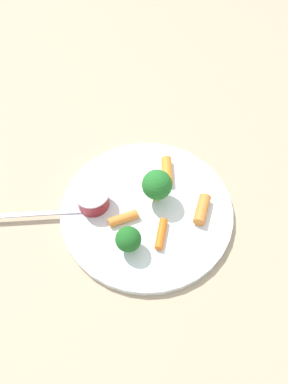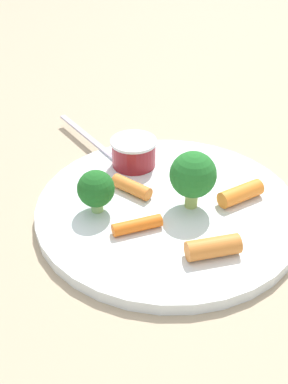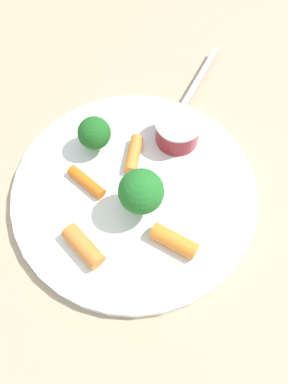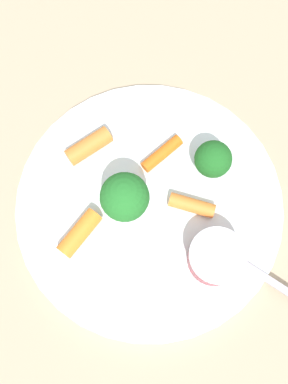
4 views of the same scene
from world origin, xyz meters
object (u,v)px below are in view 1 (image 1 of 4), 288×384
object	(u,v)px
carrot_stick_0	(167,170)
fork	(49,213)
broccoli_floret_0	(128,239)
carrot_stick_3	(124,219)
plate	(147,210)
carrot_stick_1	(161,234)
carrot_stick_2	(202,209)
sauce_cup	(93,198)
broccoli_floret_1	(157,185)

from	to	relation	value
carrot_stick_0	fork	size ratio (longest dim) A/B	0.31
broccoli_floret_0	carrot_stick_3	bearing A→B (deg)	69.50
broccoli_floret_0	fork	xyz separation A→B (m)	(-0.07, 0.11, -0.02)
plate	carrot_stick_0	bearing A→B (deg)	31.66
carrot_stick_1	carrot_stick_3	world-z (taller)	carrot_stick_3
carrot_stick_0	broccoli_floret_0	bearing A→B (deg)	-145.90
broccoli_floret_0	carrot_stick_1	size ratio (longest dim) A/B	0.94
carrot_stick_1	carrot_stick_3	bearing A→B (deg)	124.10
plate	broccoli_floret_0	xyz separation A→B (m)	(-0.06, -0.04, 0.03)
broccoli_floret_0	carrot_stick_0	distance (m)	0.14
carrot_stick_2	fork	size ratio (longest dim) A/B	0.31
sauce_cup	broccoli_floret_1	world-z (taller)	broccoli_floret_1
sauce_cup	carrot_stick_1	world-z (taller)	sauce_cup
sauce_cup	broccoli_floret_1	bearing A→B (deg)	-25.84
fork	carrot_stick_2	bearing A→B (deg)	-31.34
carrot_stick_0	fork	bearing A→B (deg)	170.89
plate	carrot_stick_0	xyz separation A→B (m)	(0.06, 0.04, 0.01)
fork	carrot_stick_0	bearing A→B (deg)	-9.11
fork	plate	bearing A→B (deg)	-28.07
carrot_stick_2	carrot_stick_0	bearing A→B (deg)	92.41
plate	broccoli_floret_0	bearing A→B (deg)	-143.34
plate	fork	size ratio (longest dim) A/B	1.72
broccoli_floret_0	carrot_stick_1	xyz separation A→B (m)	(0.05, -0.01, -0.02)
broccoli_floret_1	carrot_stick_0	size ratio (longest dim) A/B	1.24
broccoli_floret_1	carrot_stick_2	bearing A→B (deg)	-52.44
plate	carrot_stick_3	xyz separation A→B (m)	(-0.04, -0.00, 0.01)
broccoli_floret_1	carrot_stick_2	distance (m)	0.08
fork	broccoli_floret_1	bearing A→B (deg)	-22.24
sauce_cup	carrot_stick_3	size ratio (longest dim) A/B	1.15
broccoli_floret_1	fork	size ratio (longest dim) A/B	0.39
carrot_stick_1	broccoli_floret_1	bearing A→B (deg)	63.01
broccoli_floret_0	carrot_stick_0	xyz separation A→B (m)	(0.12, 0.08, -0.02)
broccoli_floret_0	carrot_stick_0	world-z (taller)	broccoli_floret_0
plate	carrot_stick_3	bearing A→B (deg)	-178.65
plate	carrot_stick_0	size ratio (longest dim) A/B	5.48
sauce_cup	broccoli_floret_0	size ratio (longest dim) A/B	1.17
carrot_stick_0	carrot_stick_3	bearing A→B (deg)	-159.13
sauce_cup	carrot_stick_1	distance (m)	0.12
plate	fork	world-z (taller)	fork
plate	carrot_stick_2	bearing A→B (deg)	-37.17
broccoli_floret_1	carrot_stick_2	size ratio (longest dim) A/B	1.26
carrot_stick_0	carrot_stick_1	world-z (taller)	carrot_stick_0
plate	carrot_stick_2	size ratio (longest dim) A/B	5.57
carrot_stick_0	carrot_stick_2	bearing A→B (deg)	-87.59
carrot_stick_0	carrot_stick_1	distance (m)	0.11
broccoli_floret_1	carrot_stick_0	bearing A→B (deg)	37.85
plate	carrot_stick_0	world-z (taller)	carrot_stick_0
fork	carrot_stick_1	bearing A→B (deg)	-44.38
plate	broccoli_floret_1	world-z (taller)	broccoli_floret_1
broccoli_floret_0	broccoli_floret_1	world-z (taller)	broccoli_floret_1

